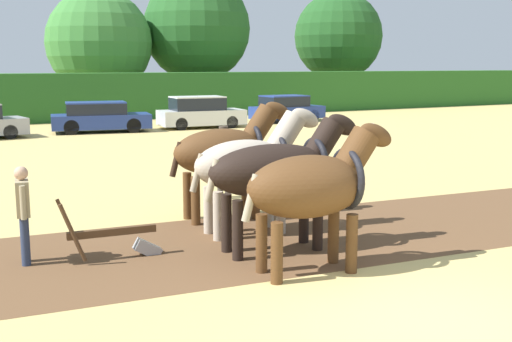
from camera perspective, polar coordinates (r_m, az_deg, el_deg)
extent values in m
plane|color=tan|center=(8.46, 14.97, -12.72)|extent=(240.00, 240.00, 0.00)
cube|color=brown|center=(10.71, -21.76, -8.30)|extent=(28.98, 6.56, 0.01)
cube|color=#286023|center=(36.97, -19.80, 6.11)|extent=(74.86, 1.95, 2.64)
cylinder|color=brown|center=(43.05, -13.61, 6.80)|extent=(0.44, 0.44, 2.65)
sphere|color=#387533|center=(43.03, -13.77, 11.03)|extent=(6.75, 6.75, 6.75)
cylinder|color=#4C3823|center=(45.27, -5.20, 7.71)|extent=(0.44, 0.44, 3.54)
sphere|color=#235623|center=(45.32, -5.27, 12.50)|extent=(7.31, 7.31, 7.31)
cylinder|color=brown|center=(50.92, 7.25, 7.79)|extent=(0.44, 0.44, 3.40)
sphere|color=#1E4C1E|center=(50.94, 7.33, 11.80)|extent=(6.77, 6.77, 6.77)
ellipsoid|color=#513319|center=(9.63, 4.59, -1.39)|extent=(2.01, 1.17, 0.95)
cylinder|color=#513319|center=(10.36, 6.90, -5.65)|extent=(0.18, 0.18, 0.91)
cylinder|color=#513319|center=(9.91, 8.50, -6.40)|extent=(0.18, 0.18, 0.91)
cylinder|color=#513319|center=(9.81, 0.49, -6.45)|extent=(0.18, 0.18, 0.91)
cylinder|color=#513319|center=(9.33, 1.86, -7.30)|extent=(0.18, 0.18, 0.91)
cylinder|color=#513319|center=(9.96, 8.81, 1.60)|extent=(0.81, 0.52, 0.84)
ellipsoid|color=#513319|center=(10.13, 10.60, 3.15)|extent=(0.70, 0.32, 0.54)
cube|color=gray|center=(10.02, 9.62, 2.79)|extent=(0.38, 0.11, 0.50)
cylinder|color=gray|center=(9.27, -0.46, -2.42)|extent=(0.31, 0.15, 0.71)
torus|color=black|center=(9.95, 8.04, -0.66)|extent=(0.19, 0.97, 0.96)
ellipsoid|color=black|center=(10.73, 1.48, 0.05)|extent=(2.33, 1.13, 0.89)
cylinder|color=black|center=(11.45, 4.28, -3.94)|extent=(0.18, 0.18, 1.00)
cylinder|color=black|center=(11.01, 5.51, -4.50)|extent=(0.18, 0.18, 1.00)
cylinder|color=black|center=(10.87, -2.64, -4.65)|extent=(0.18, 0.18, 1.00)
cylinder|color=black|center=(10.40, -1.64, -5.29)|extent=(0.18, 0.18, 1.00)
cylinder|color=black|center=(11.10, 6.01, 2.69)|extent=(0.79, 0.49, 0.82)
ellipsoid|color=black|center=(11.25, 7.67, 4.09)|extent=(0.70, 0.32, 0.54)
cube|color=gray|center=(11.16, 6.76, 3.69)|extent=(0.38, 0.11, 0.50)
cylinder|color=gray|center=(10.35, -3.93, -0.84)|extent=(0.31, 0.15, 0.71)
torus|color=black|center=(11.07, 5.21, 0.68)|extent=(0.19, 0.91, 0.91)
ellipsoid|color=#B2A38E|center=(11.87, -1.03, 0.58)|extent=(2.01, 1.14, 0.92)
cylinder|color=#B2A38E|center=(12.52, 1.18, -2.97)|extent=(0.18, 0.18, 0.90)
cylinder|color=#B2A38E|center=(12.05, 2.23, -3.48)|extent=(0.18, 0.18, 0.90)
cylinder|color=#B2A38E|center=(12.07, -4.27, -3.47)|extent=(0.18, 0.18, 0.90)
cylinder|color=#B2A38E|center=(11.58, -3.40, -4.02)|extent=(0.18, 0.18, 0.90)
cylinder|color=#B2A38E|center=(12.14, 2.55, 3.21)|extent=(0.87, 0.51, 0.94)
ellipsoid|color=#B2A38E|center=(12.30, 4.38, 4.72)|extent=(0.70, 0.32, 0.54)
cube|color=gray|center=(12.20, 3.37, 4.16)|extent=(0.44, 0.12, 0.58)
cylinder|color=gray|center=(11.58, -5.24, -0.17)|extent=(0.31, 0.15, 0.71)
torus|color=black|center=(12.13, 1.92, 1.11)|extent=(0.19, 0.94, 0.94)
ellipsoid|color=#513319|center=(13.02, -3.11, 1.71)|extent=(2.07, 1.16, 0.94)
cylinder|color=#513319|center=(13.65, -0.93, -1.78)|extent=(0.18, 0.18, 0.97)
cylinder|color=#513319|center=(13.15, -0.02, -2.21)|extent=(0.18, 0.18, 0.97)
cylinder|color=#513319|center=(13.22, -6.12, -2.20)|extent=(0.18, 0.18, 0.97)
cylinder|color=#513319|center=(12.71, -5.39, -2.66)|extent=(0.18, 0.18, 0.97)
cylinder|color=#513319|center=(13.27, 0.30, 4.05)|extent=(0.86, 0.52, 0.91)
ellipsoid|color=#513319|center=(13.41, 1.93, 5.37)|extent=(0.70, 0.32, 0.54)
cube|color=black|center=(13.33, 1.03, 4.94)|extent=(0.42, 0.12, 0.56)
cylinder|color=black|center=(12.74, -7.10, 1.03)|extent=(0.31, 0.15, 0.71)
torus|color=black|center=(13.26, -0.29, 2.19)|extent=(0.19, 0.96, 0.96)
cube|color=#4C331E|center=(10.75, -12.66, -5.30)|extent=(1.44, 0.23, 0.12)
cube|color=#939399|center=(10.95, -9.61, -6.82)|extent=(0.50, 0.24, 0.39)
cylinder|color=#4C331E|center=(10.83, -16.25, -4.80)|extent=(0.40, 0.09, 0.96)
cylinder|color=#4C331E|center=(10.44, -15.97, -5.32)|extent=(0.40, 0.09, 0.96)
cylinder|color=#28334C|center=(10.98, -19.86, -5.62)|extent=(0.14, 0.14, 0.79)
cylinder|color=#28334C|center=(10.78, -19.83, -5.89)|extent=(0.14, 0.14, 0.79)
cube|color=tan|center=(10.73, -20.05, -2.25)|extent=(0.26, 0.48, 0.56)
sphere|color=tan|center=(10.66, -20.17, -0.18)|extent=(0.22, 0.22, 0.22)
cylinder|color=tan|center=(11.01, -20.07, -2.09)|extent=(0.09, 0.09, 0.53)
cylinder|color=tan|center=(10.46, -20.01, -2.67)|extent=(0.09, 0.09, 0.53)
cylinder|color=#38332D|center=(15.26, -3.20, -0.84)|extent=(0.14, 0.14, 0.84)
cylinder|color=#38332D|center=(15.13, -2.53, -0.92)|extent=(0.14, 0.14, 0.84)
cube|color=silver|center=(15.08, -2.89, 1.80)|extent=(0.41, 0.52, 0.59)
sphere|color=tan|center=(15.03, -2.90, 3.37)|extent=(0.23, 0.23, 0.23)
cylinder|color=silver|center=(15.25, -3.77, 1.79)|extent=(0.09, 0.09, 0.56)
cylinder|color=silver|center=(14.92, -1.99, 1.63)|extent=(0.09, 0.09, 0.56)
cylinder|color=#42382D|center=(15.02, -2.91, 3.63)|extent=(0.43, 0.43, 0.02)
cylinder|color=#42382D|center=(15.02, -2.91, 3.82)|extent=(0.22, 0.22, 0.10)
cylinder|color=black|center=(30.68, -21.78, 3.50)|extent=(0.63, 0.30, 0.61)
cylinder|color=black|center=(29.19, -21.03, 3.27)|extent=(0.63, 0.30, 0.61)
cube|color=navy|center=(30.87, -13.59, 4.33)|extent=(4.73, 2.60, 0.65)
cube|color=black|center=(30.81, -14.05, 5.39)|extent=(2.94, 2.11, 0.52)
cube|color=navy|center=(30.79, -14.07, 5.93)|extent=(2.94, 2.11, 0.06)
cylinder|color=black|center=(31.83, -11.20, 4.25)|extent=(0.71, 0.34, 0.68)
cylinder|color=black|center=(30.22, -10.82, 3.99)|extent=(0.71, 0.34, 0.68)
cylinder|color=black|center=(31.62, -16.21, 4.02)|extent=(0.71, 0.34, 0.68)
cylinder|color=black|center=(30.00, -16.09, 3.75)|extent=(0.71, 0.34, 0.68)
cube|color=silver|center=(32.21, -4.86, 4.79)|extent=(4.34, 2.14, 0.72)
cube|color=black|center=(32.10, -5.23, 5.97)|extent=(2.65, 1.82, 0.62)
cube|color=silver|center=(32.08, -5.24, 6.57)|extent=(2.65, 1.82, 0.06)
cylinder|color=black|center=(33.40, -3.16, 4.59)|extent=(0.62, 0.27, 0.61)
cylinder|color=black|center=(31.94, -2.18, 4.38)|extent=(0.62, 0.27, 0.61)
cylinder|color=black|center=(32.59, -7.48, 4.40)|extent=(0.62, 0.27, 0.61)
cylinder|color=black|center=(31.09, -6.68, 4.18)|extent=(0.62, 0.27, 0.61)
cube|color=navy|center=(35.56, 2.79, 5.24)|extent=(4.06, 1.96, 0.67)
cube|color=black|center=(35.41, 2.53, 6.20)|extent=(2.47, 1.70, 0.54)
cube|color=navy|center=(35.39, 2.54, 6.69)|extent=(2.47, 1.70, 0.06)
cylinder|color=black|center=(36.90, 3.71, 5.10)|extent=(0.67, 0.26, 0.66)
cylinder|color=black|center=(35.66, 5.13, 4.92)|extent=(0.67, 0.26, 0.66)
cylinder|color=black|center=(35.55, 0.44, 4.95)|extent=(0.67, 0.26, 0.66)
cylinder|color=black|center=(34.26, 1.80, 4.77)|extent=(0.67, 0.26, 0.66)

